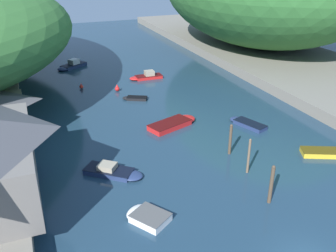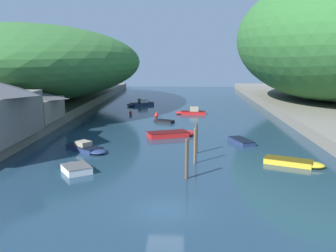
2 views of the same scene
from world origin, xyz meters
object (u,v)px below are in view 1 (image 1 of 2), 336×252
(boat_small_dinghy, at_px, (175,123))
(boat_far_upstream, at_px, (134,98))
(boat_yellow_tender, at_px, (246,123))
(boat_open_rowboat, at_px, (71,65))
(boat_white_cruiser, at_px, (114,172))
(person_by_boathouse, at_px, (10,225))
(boat_moored_right, at_px, (331,153))
(channel_buoy_far, at_px, (81,87))
(boat_navy_launch, at_px, (146,216))
(boat_far_right_bank, at_px, (146,76))
(channel_buoy_near, at_px, (117,88))

(boat_small_dinghy, height_order, boat_far_upstream, boat_small_dinghy)
(boat_yellow_tender, distance_m, boat_open_rowboat, 34.71)
(boat_white_cruiser, bearing_deg, person_by_boathouse, -10.79)
(boat_moored_right, xyz_separation_m, person_by_boathouse, (-29.19, -2.79, 2.16))
(boat_small_dinghy, xyz_separation_m, boat_far_upstream, (-1.93, 9.73, -0.12))
(boat_white_cruiser, height_order, boat_moored_right, boat_white_cruiser)
(channel_buoy_far, bearing_deg, boat_navy_launch, -90.89)
(boat_far_upstream, height_order, channel_buoy_far, channel_buoy_far)
(boat_far_right_bank, bearing_deg, boat_far_upstream, 153.32)
(boat_far_right_bank, height_order, boat_moored_right, boat_far_right_bank)
(boat_far_right_bank, relative_size, channel_buoy_far, 6.27)
(boat_moored_right, bearing_deg, channel_buoy_far, -121.32)
(boat_white_cruiser, bearing_deg, boat_small_dinghy, 169.57)
(boat_small_dinghy, bearing_deg, boat_open_rowboat, 175.20)
(person_by_boathouse, bearing_deg, boat_white_cruiser, -32.13)
(boat_yellow_tender, bearing_deg, boat_white_cruiser, 176.16)
(channel_buoy_far, xyz_separation_m, person_by_boathouse, (-9.67, -31.59, 2.10))
(boat_far_upstream, bearing_deg, boat_far_right_bank, -0.77)
(boat_yellow_tender, height_order, channel_buoy_near, channel_buoy_near)
(boat_far_right_bank, height_order, boat_small_dinghy, boat_far_right_bank)
(boat_yellow_tender, bearing_deg, boat_far_right_bank, 84.65)
(boat_small_dinghy, distance_m, boat_white_cruiser, 11.84)
(boat_yellow_tender, xyz_separation_m, channel_buoy_far, (-15.58, 19.67, 0.08))
(channel_buoy_near, bearing_deg, boat_yellow_tender, -56.75)
(boat_small_dinghy, xyz_separation_m, person_by_boathouse, (-17.50, -14.81, 2.11))
(boat_far_right_bank, distance_m, person_by_boathouse, 38.28)
(boat_yellow_tender, bearing_deg, boat_moored_right, -86.42)
(boat_yellow_tender, xyz_separation_m, boat_moored_right, (3.94, -9.13, 0.02))
(boat_far_right_bank, distance_m, boat_yellow_tender, 21.37)
(person_by_boathouse, bearing_deg, channel_buoy_far, 0.80)
(boat_far_right_bank, distance_m, boat_white_cruiser, 27.94)
(boat_far_upstream, bearing_deg, channel_buoy_near, 44.91)
(boat_white_cruiser, xyz_separation_m, person_by_boathouse, (-8.48, -7.13, 2.11))
(channel_buoy_near, distance_m, person_by_boathouse, 32.07)
(boat_moored_right, xyz_separation_m, boat_far_upstream, (-13.62, 21.75, -0.07))
(channel_buoy_far, bearing_deg, boat_yellow_tender, -51.62)
(boat_navy_launch, relative_size, boat_white_cruiser, 0.71)
(boat_far_upstream, distance_m, channel_buoy_far, 9.20)
(person_by_boathouse, bearing_deg, channel_buoy_near, -8.70)
(boat_white_cruiser, bearing_deg, channel_buoy_near, -155.95)
(boat_yellow_tender, xyz_separation_m, channel_buoy_near, (-10.96, 16.71, 0.16))
(channel_buoy_near, bearing_deg, boat_small_dinghy, -76.93)
(boat_yellow_tender, relative_size, boat_far_upstream, 1.41)
(boat_small_dinghy, xyz_separation_m, boat_white_cruiser, (-9.02, -7.68, 0.00))
(boat_open_rowboat, bearing_deg, boat_white_cruiser, 143.80)
(boat_white_cruiser, bearing_deg, boat_far_upstream, -162.99)
(boat_yellow_tender, distance_m, boat_moored_right, 9.94)
(boat_small_dinghy, bearing_deg, channel_buoy_far, -174.82)
(boat_far_right_bank, bearing_deg, channel_buoy_far, 97.37)
(boat_white_cruiser, xyz_separation_m, channel_buoy_far, (1.19, 24.46, 0.01))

